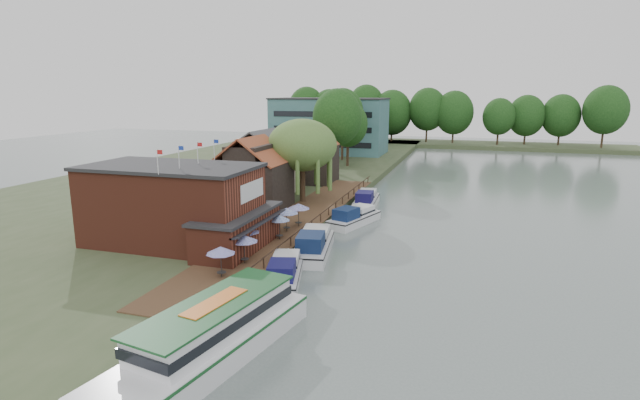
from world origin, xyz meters
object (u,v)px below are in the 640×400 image
(pub, at_px, (191,206))
(umbrella_0, at_px, (221,262))
(cottage_a, at_px, (252,173))
(cruiser_3, at_px, (366,198))
(umbrella_2, at_px, (246,240))
(swan, at_px, (268,304))
(umbrella_4, at_px, (287,220))
(willow, at_px, (302,161))
(umbrella_3, at_px, (279,227))
(umbrella_5, at_px, (299,215))
(cottage_b, at_px, (263,161))
(tour_boat, at_px, (207,334))
(hotel_block, at_px, (329,125))
(cruiser_0, at_px, (284,269))
(cruiser_1, at_px, (314,241))
(cruiser_2, at_px, (354,215))
(umbrella_1, at_px, (244,249))
(cottage_c, at_px, (311,154))

(pub, relative_size, umbrella_0, 8.42)
(cottage_a, bearing_deg, pub, -86.19)
(cruiser_3, bearing_deg, umbrella_2, -105.73)
(pub, height_order, swan, pub)
(umbrella_4, distance_m, swan, 15.47)
(umbrella_2, bearing_deg, willow, 96.05)
(umbrella_3, relative_size, swan, 5.40)
(cottage_a, height_order, swan, cottage_a)
(umbrella_5, relative_size, swan, 5.40)
(cottage_b, height_order, umbrella_0, cottage_b)
(willow, bearing_deg, cottage_b, 146.31)
(tour_boat, bearing_deg, umbrella_5, 108.48)
(pub, height_order, hotel_block, hotel_block)
(cruiser_3, bearing_deg, pub, -118.24)
(cruiser_0, distance_m, cruiser_1, 7.12)
(pub, xyz_separation_m, umbrella_3, (6.94, 3.67, -2.36))
(cruiser_2, distance_m, cruiser_3, 9.49)
(umbrella_5, bearing_deg, umbrella_2, -97.99)
(pub, relative_size, umbrella_5, 8.42)
(umbrella_1, bearing_deg, cruiser_3, 81.90)
(hotel_block, relative_size, cruiser_1, 2.51)
(umbrella_2, xyz_separation_m, umbrella_4, (0.87, 7.39, 0.00))
(pub, bearing_deg, swan, -37.15)
(umbrella_5, distance_m, cruiser_1, 6.12)
(umbrella_0, distance_m, umbrella_2, 5.79)
(cottage_c, xyz_separation_m, tour_boat, (10.59, -49.92, -3.59))
(cruiser_2, bearing_deg, cottage_b, 164.56)
(umbrella_1, distance_m, umbrella_2, 2.69)
(cottage_a, relative_size, umbrella_1, 3.62)
(cottage_c, distance_m, umbrella_0, 41.27)
(pub, bearing_deg, umbrella_3, 27.91)
(willow, relative_size, umbrella_0, 4.39)
(hotel_block, bearing_deg, umbrella_4, -77.26)
(cruiser_1, height_order, cruiser_2, cruiser_1)
(umbrella_0, xyz_separation_m, cruiser_0, (3.79, 3.14, -1.22))
(hotel_block, distance_m, cruiser_3, 50.53)
(swan, bearing_deg, umbrella_2, 125.16)
(umbrella_5, bearing_deg, cruiser_3, 76.89)
(willow, xyz_separation_m, umbrella_4, (3.08, -13.52, -3.93))
(umbrella_0, height_order, cruiser_1, umbrella_0)
(cruiser_0, bearing_deg, umbrella_0, -155.40)
(umbrella_2, bearing_deg, cottage_a, 112.88)
(cottage_b, height_order, cruiser_3, cottage_b)
(cruiser_3, bearing_deg, umbrella_4, -107.54)
(pub, xyz_separation_m, umbrella_0, (6.45, -6.66, -2.36))
(tour_boat, bearing_deg, cottage_a, 120.85)
(cottage_c, height_order, cruiser_3, cottage_c)
(umbrella_1, bearing_deg, swan, -49.82)
(umbrella_0, distance_m, cruiser_2, 22.24)
(hotel_block, bearing_deg, cottage_a, -82.87)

